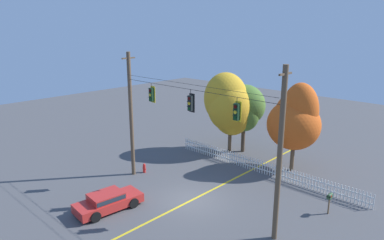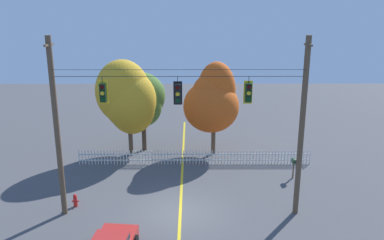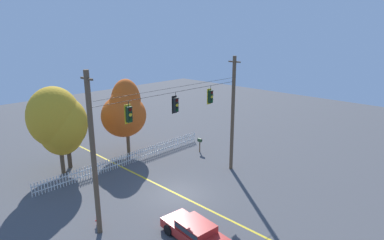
# 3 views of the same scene
# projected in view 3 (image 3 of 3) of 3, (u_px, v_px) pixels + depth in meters

# --- Properties ---
(ground) EXTENTS (80.00, 80.00, 0.00)m
(ground) POSITION_uv_depth(u_px,v_px,m) (178.00, 194.00, 22.93)
(ground) COLOR #4C4C4F
(lane_centerline_stripe) EXTENTS (0.16, 36.00, 0.01)m
(lane_centerline_stripe) POSITION_uv_depth(u_px,v_px,m) (178.00, 194.00, 22.92)
(lane_centerline_stripe) COLOR gold
(lane_centerline_stripe) RESTS_ON ground
(signal_support_span) EXTENTS (12.59, 1.10, 9.31)m
(signal_support_span) POSITION_uv_depth(u_px,v_px,m) (177.00, 131.00, 21.65)
(signal_support_span) COLOR brown
(signal_support_span) RESTS_ON ground
(traffic_signal_eastbound_side) EXTENTS (0.43, 0.38, 1.37)m
(traffic_signal_eastbound_side) POSITION_uv_depth(u_px,v_px,m) (129.00, 114.00, 18.58)
(traffic_signal_eastbound_side) COLOR black
(traffic_signal_southbound_primary) EXTENTS (0.43, 0.38, 1.43)m
(traffic_signal_southbound_primary) POSITION_uv_depth(u_px,v_px,m) (176.00, 105.00, 21.14)
(traffic_signal_southbound_primary) COLOR black
(traffic_signal_northbound_secondary) EXTENTS (0.43, 0.38, 1.38)m
(traffic_signal_northbound_secondary) POSITION_uv_depth(u_px,v_px,m) (210.00, 97.00, 23.53)
(traffic_signal_northbound_secondary) COLOR black
(white_picket_fence) EXTENTS (16.37, 0.06, 1.04)m
(white_picket_fence) POSITION_uv_depth(u_px,v_px,m) (129.00, 158.00, 28.01)
(white_picket_fence) COLOR silver
(white_picket_fence) RESTS_ON ground
(autumn_maple_near_fence) EXTENTS (4.42, 3.89, 7.19)m
(autumn_maple_near_fence) POSITION_uv_depth(u_px,v_px,m) (59.00, 123.00, 24.95)
(autumn_maple_near_fence) COLOR brown
(autumn_maple_near_fence) RESTS_ON ground
(autumn_maple_mid) EXTENTS (3.80, 3.14, 6.07)m
(autumn_maple_mid) POSITION_uv_depth(u_px,v_px,m) (63.00, 121.00, 26.47)
(autumn_maple_mid) COLOR #473828
(autumn_maple_mid) RESTS_ON ground
(autumn_oak_far_east) EXTENTS (4.14, 3.92, 6.98)m
(autumn_oak_far_east) POSITION_uv_depth(u_px,v_px,m) (124.00, 111.00, 29.51)
(autumn_oak_far_east) COLOR brown
(autumn_oak_far_east) RESTS_ON ground
(parked_car) EXTENTS (2.15, 4.28, 1.15)m
(parked_car) POSITION_uv_depth(u_px,v_px,m) (195.00, 231.00, 17.78)
(parked_car) COLOR red
(parked_car) RESTS_ON ground
(fire_hydrant) EXTENTS (0.38, 0.22, 0.74)m
(fire_hydrant) POSITION_uv_depth(u_px,v_px,m) (98.00, 219.00, 19.32)
(fire_hydrant) COLOR red
(fire_hydrant) RESTS_ON ground
(roadside_mailbox) EXTENTS (0.25, 0.44, 1.34)m
(roadside_mailbox) POSITION_uv_depth(u_px,v_px,m) (200.00, 141.00, 30.63)
(roadside_mailbox) COLOR brown
(roadside_mailbox) RESTS_ON ground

